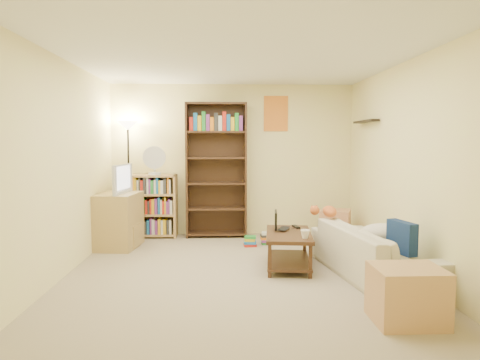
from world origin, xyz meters
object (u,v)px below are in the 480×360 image
(tv_stand, at_px, (119,220))
(desk_fan, at_px, (154,160))
(mug, at_px, (305,234))
(tall_bookshelf, at_px, (216,167))
(television, at_px, (118,179))
(floor_lamp, at_px, (128,145))
(short_bookshelf, at_px, (152,206))
(sofa, at_px, (373,252))
(end_cabinet, at_px, (407,295))
(coffee_table, at_px, (289,245))
(side_table, at_px, (335,226))
(tabby_cat, at_px, (327,211))
(laptop, at_px, (287,229))

(tv_stand, relative_size, desk_fan, 1.73)
(mug, bearing_deg, tall_bookshelf, 116.31)
(television, bearing_deg, floor_lamp, 5.74)
(television, bearing_deg, short_bookshelf, -22.23)
(sofa, distance_m, floor_lamp, 4.10)
(mug, xyz_separation_m, end_cabinet, (0.62, -1.34, -0.24))
(coffee_table, height_order, tall_bookshelf, tall_bookshelf)
(mug, relative_size, side_table, 0.24)
(tv_stand, bearing_deg, floor_lamp, 95.74)
(sofa, bearing_deg, floor_lamp, 47.02)
(short_bookshelf, xyz_separation_m, side_table, (2.90, -0.46, -0.26))
(television, height_order, side_table, television)
(tabby_cat, bearing_deg, end_cabinet, -83.84)
(sofa, height_order, tv_stand, tv_stand)
(coffee_table, relative_size, tv_stand, 1.29)
(television, distance_m, desk_fan, 0.81)
(mug, xyz_separation_m, desk_fan, (-2.04, 2.07, 0.77))
(sofa, height_order, short_bookshelf, short_bookshelf)
(tabby_cat, bearing_deg, mug, -123.01)
(television, relative_size, floor_lamp, 0.39)
(tabby_cat, height_order, desk_fan, desk_fan)
(sofa, distance_m, tall_bookshelf, 2.98)
(tabby_cat, bearing_deg, desk_fan, 149.39)
(tabby_cat, relative_size, tall_bookshelf, 0.21)
(tv_stand, xyz_separation_m, floor_lamp, (0.01, 0.68, 1.10))
(tall_bookshelf, bearing_deg, television, -154.27)
(tall_bookshelf, relative_size, side_table, 4.35)
(short_bookshelf, distance_m, desk_fan, 0.75)
(short_bookshelf, bearing_deg, television, -117.96)
(sofa, distance_m, tabby_cat, 0.87)
(end_cabinet, bearing_deg, laptop, 112.57)
(laptop, relative_size, floor_lamp, 0.17)
(laptop, bearing_deg, short_bookshelf, 71.85)
(laptop, xyz_separation_m, floor_lamp, (-2.33, 1.64, 1.05))
(end_cabinet, bearing_deg, tabby_cat, 96.16)
(tall_bookshelf, bearing_deg, tv_stand, -154.27)
(sofa, distance_m, coffee_table, 1.00)
(coffee_table, height_order, floor_lamp, floor_lamp)
(mug, xyz_separation_m, television, (-2.48, 1.44, 0.53))
(laptop, bearing_deg, tabby_cat, -53.62)
(laptop, xyz_separation_m, tall_bookshelf, (-0.91, 1.64, 0.70))
(laptop, height_order, mug, mug)
(mug, relative_size, tv_stand, 0.15)
(television, height_order, end_cabinet, television)
(sofa, distance_m, mug, 0.80)
(television, bearing_deg, side_table, -79.25)
(mug, relative_size, desk_fan, 0.26)
(tv_stand, relative_size, side_table, 1.60)
(tv_stand, bearing_deg, sofa, -18.10)
(sofa, bearing_deg, desk_fan, 43.81)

